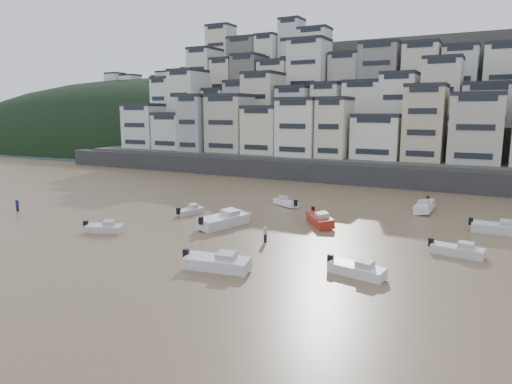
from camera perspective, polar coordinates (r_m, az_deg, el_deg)
The scene contains 16 objects.
sea_strip at distance 213.59m, azimuth -13.75°, elevation 6.34°, with size 340.00×340.00×0.00m, color slate.
harbor_wall at distance 82.99m, azimuth 12.56°, elevation 2.11°, with size 140.00×3.00×3.50m, color #38383A.
hillside at distance 120.36m, azimuth 20.16°, elevation 9.53°, with size 141.04×66.00×50.00m.
headland at distance 196.24m, azimuth -12.40°, elevation 6.09°, with size 216.00×135.00×53.33m.
boat_a at distance 37.99m, azimuth -4.89°, elevation -8.53°, with size 6.03×1.97×1.64m, color white, non-canonical shape.
boat_b at distance 37.49m, azimuth 12.47°, elevation -9.22°, with size 5.04×1.65×1.37m, color white, non-canonical shape.
boat_c at distance 51.74m, azimuth -4.03°, elevation -3.29°, with size 7.16×2.34×1.95m, color silver, non-canonical shape.
boat_d at distance 45.42m, azimuth 23.89°, elevation -6.46°, with size 4.95×1.62×1.35m, color silver, non-canonical shape.
boat_e at distance 52.97m, azimuth 7.97°, elevation -3.20°, with size 6.20×2.03×1.69m, color #AA2614, non-canonical shape.
boat_f at distance 58.48m, azimuth -8.23°, elevation -2.22°, with size 4.13×1.35×1.13m, color silver, non-canonical shape.
boat_g at distance 55.24m, azimuth 28.10°, elevation -3.81°, with size 5.83×1.91×1.59m, color silver, non-canonical shape.
boat_h at distance 63.03m, azimuth 3.74°, elevation -1.19°, with size 4.58×1.50×1.25m, color white, non-canonical shape.
boat_i at distance 63.23m, azimuth 20.30°, elevation -1.53°, with size 6.43×2.10×1.75m, color white, non-canonical shape.
boat_j at distance 52.03m, azimuth -18.46°, elevation -4.15°, with size 4.41×1.44×1.20m, color silver, non-canonical shape.
person_blue at distance 67.10m, azimuth -27.68°, elevation -1.43°, with size 0.44×0.44×1.74m, color #1618AC, non-canonical shape.
person_pink at distance 45.69m, azimuth 1.17°, elevation -5.22°, with size 0.44×0.44×1.74m, color #D294A2, non-canonical shape.
Camera 1 is at (31.67, -14.32, 12.94)m, focal length 32.00 mm.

